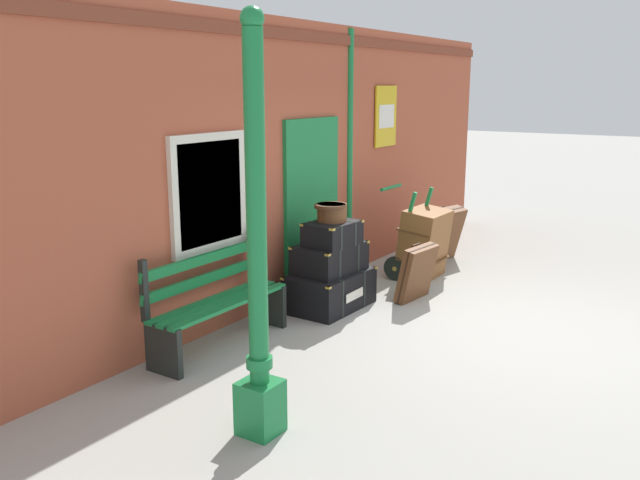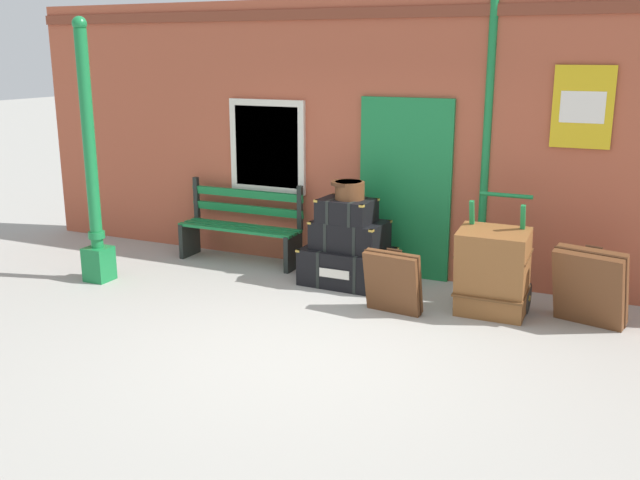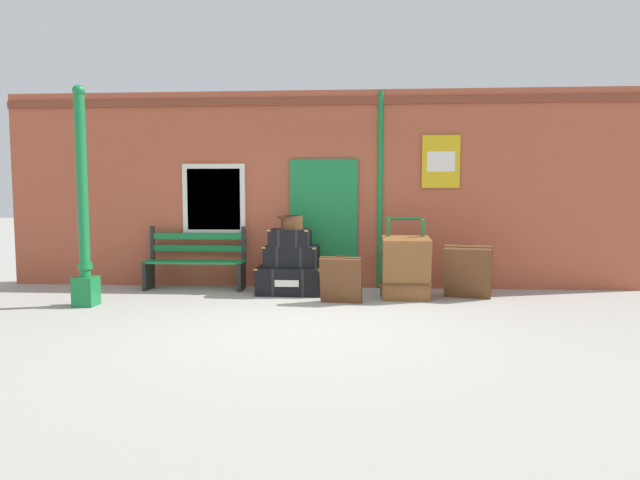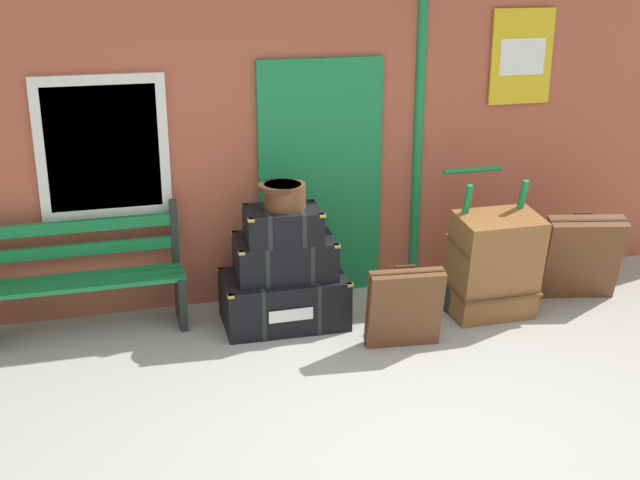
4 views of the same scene
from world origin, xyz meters
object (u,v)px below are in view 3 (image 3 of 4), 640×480
at_px(platform_bench, 196,262).
at_px(round_hatbox, 291,221).
at_px(large_brown_trunk, 405,268).
at_px(suitcase_umber, 468,272).
at_px(lamp_post, 83,224).
at_px(suitcase_cream, 341,280).
at_px(steamer_trunk_top, 290,237).
at_px(porters_trolley, 404,279).
at_px(steamer_trunk_middle, 292,256).
at_px(steamer_trunk_base, 291,280).

relative_size(platform_bench, round_hatbox, 4.20).
height_order(large_brown_trunk, suitcase_umber, large_brown_trunk).
relative_size(lamp_post, suitcase_cream, 4.38).
xyz_separation_m(steamer_trunk_top, round_hatbox, (0.02, 0.02, 0.24)).
bearing_deg(steamer_trunk_top, suitcase_cream, -40.15).
height_order(round_hatbox, porters_trolley, round_hatbox).
bearing_deg(steamer_trunk_middle, porters_trolley, -6.73).
distance_m(steamer_trunk_middle, large_brown_trunk, 1.75).
bearing_deg(suitcase_cream, round_hatbox, 138.29).
distance_m(steamer_trunk_top, suitcase_umber, 2.69).
bearing_deg(porters_trolley, round_hatbox, 174.13).
height_order(steamer_trunk_top, porters_trolley, porters_trolley).
height_order(platform_bench, steamer_trunk_middle, platform_bench).
bearing_deg(steamer_trunk_middle, steamer_trunk_base, -133.41).
distance_m(steamer_trunk_middle, round_hatbox, 0.53).
bearing_deg(porters_trolley, steamer_trunk_middle, 173.27).
bearing_deg(round_hatbox, suitcase_umber, -4.83).
bearing_deg(steamer_trunk_top, round_hatbox, 49.78).
bearing_deg(steamer_trunk_top, suitcase_umber, -4.33).
bearing_deg(steamer_trunk_base, porters_trolley, -6.06).
bearing_deg(platform_bench, suitcase_cream, -22.81).
bearing_deg(lamp_post, steamer_trunk_base, 22.17).
bearing_deg(suitcase_umber, steamer_trunk_base, 175.04).
height_order(porters_trolley, suitcase_cream, porters_trolley).
height_order(round_hatbox, large_brown_trunk, round_hatbox).
xyz_separation_m(lamp_post, steamer_trunk_top, (2.68, 1.07, -0.26)).
relative_size(lamp_post, platform_bench, 1.86).
bearing_deg(suitcase_umber, porters_trolley, 177.13).
xyz_separation_m(platform_bench, steamer_trunk_base, (1.58, -0.30, -0.23)).
bearing_deg(steamer_trunk_middle, platform_bench, 170.07).
bearing_deg(steamer_trunk_base, steamer_trunk_top, -99.28).
bearing_deg(steamer_trunk_top, steamer_trunk_base, 80.72).
bearing_deg(large_brown_trunk, steamer_trunk_middle, 167.43).
relative_size(suitcase_umber, suitcase_cream, 1.18).
height_order(platform_bench, large_brown_trunk, platform_bench).
distance_m(porters_trolley, large_brown_trunk, 0.26).
height_order(porters_trolley, large_brown_trunk, porters_trolley).
relative_size(steamer_trunk_top, suitcase_cream, 0.94).
xyz_separation_m(platform_bench, suitcase_cream, (2.37, -1.00, -0.11)).
xyz_separation_m(steamer_trunk_middle, porters_trolley, (1.70, -0.20, -0.31)).
height_order(lamp_post, large_brown_trunk, lamp_post).
relative_size(lamp_post, round_hatbox, 7.79).
distance_m(lamp_post, steamer_trunk_base, 3.04).
bearing_deg(round_hatbox, steamer_trunk_middle, 81.72).
distance_m(steamer_trunk_base, suitcase_cream, 1.06).
height_order(steamer_trunk_base, large_brown_trunk, large_brown_trunk).
height_order(lamp_post, steamer_trunk_middle, lamp_post).
relative_size(platform_bench, large_brown_trunk, 1.73).
bearing_deg(large_brown_trunk, lamp_post, -170.54).
xyz_separation_m(lamp_post, platform_bench, (1.11, 1.39, -0.68)).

